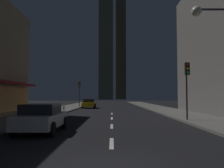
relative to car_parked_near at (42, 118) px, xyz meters
The scene contains 12 objects.
ground_plane 26.20m from the car_parked_near, 82.10° to the left, with size 78.00×136.00×0.10m, color black.
sidewalk_right 28.03m from the car_parked_near, 67.77° to the left, with size 4.00×76.00×0.15m, color #605E59.
sidewalk_left 26.17m from the car_parked_near, 97.47° to the left, with size 4.00×76.00×0.15m, color #605E59.
lane_marking_center 4.35m from the car_parked_near, 32.99° to the left, with size 0.16×23.00×0.01m.
skyscraper_distant_tall 136.22m from the car_parked_near, 90.07° to the left, with size 8.76×6.98×62.04m, color #615C48.
skyscraper_distant_mid 148.15m from the car_parked_near, 86.27° to the left, with size 6.90×6.16×71.38m, color #4B4738.
car_parked_near is the anchor object (origin of this frame).
car_parked_far 24.88m from the car_parked_near, 90.00° to the left, with size 1.98×4.24×1.45m.
fire_hydrant_far_left 16.81m from the car_parked_near, 97.86° to the left, with size 0.42×0.30×0.65m.
traffic_light_near_right 10.65m from the car_parked_near, 28.57° to the left, with size 0.32×0.48×4.20m.
traffic_light_far_left 27.72m from the car_parked_near, 93.95° to the left, with size 0.32×0.48×4.20m.
street_lamp_right 9.97m from the car_parked_near, ahead, with size 1.96×0.56×6.58m.
Camera 1 is at (0.01, -6.10, 1.83)m, focal length 37.73 mm.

